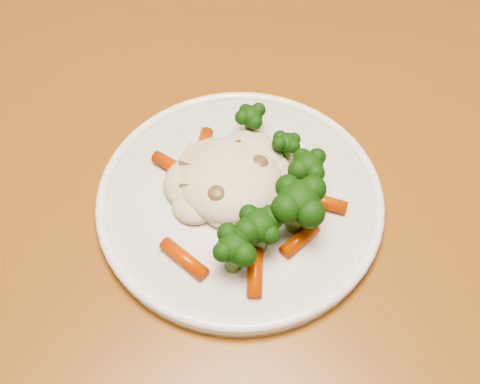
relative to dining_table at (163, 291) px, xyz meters
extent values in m
cube|color=brown|center=(0.00, 0.00, 0.07)|extent=(1.49, 1.25, 0.04)
cube|color=brown|center=(0.41, 0.55, -0.30)|extent=(0.08, 0.08, 0.71)
cylinder|color=white|center=(0.09, -0.02, 0.10)|extent=(0.25, 0.25, 0.01)
ellipsoid|color=beige|center=(0.09, 0.00, 0.12)|extent=(0.11, 0.10, 0.04)
ellipsoid|color=black|center=(0.04, -0.07, 0.12)|extent=(0.04, 0.04, 0.04)
ellipsoid|color=black|center=(0.07, -0.06, 0.13)|extent=(0.05, 0.05, 0.04)
ellipsoid|color=black|center=(0.10, -0.07, 0.13)|extent=(0.06, 0.06, 0.05)
ellipsoid|color=black|center=(0.14, -0.04, 0.12)|extent=(0.04, 0.04, 0.04)
ellipsoid|color=black|center=(0.15, -0.01, 0.12)|extent=(0.03, 0.03, 0.03)
ellipsoid|color=black|center=(0.14, 0.04, 0.12)|extent=(0.03, 0.03, 0.03)
cylinder|color=#BF3F04|center=(0.06, 0.04, 0.11)|extent=(0.03, 0.05, 0.01)
cylinder|color=#BF3F04|center=(0.09, 0.05, 0.11)|extent=(0.04, 0.03, 0.01)
cylinder|color=#BF3F04|center=(0.13, 0.01, 0.11)|extent=(0.05, 0.03, 0.01)
cylinder|color=#BF3F04|center=(0.01, -0.04, 0.11)|extent=(0.02, 0.05, 0.01)
cylinder|color=#BF3F04|center=(0.05, -0.08, 0.11)|extent=(0.04, 0.05, 0.01)
cylinder|color=#BF3F04|center=(0.10, -0.08, 0.11)|extent=(0.04, 0.01, 0.01)
cylinder|color=#BF3F04|center=(0.14, -0.07, 0.11)|extent=(0.03, 0.05, 0.01)
cylinder|color=#BF3F04|center=(0.11, 0.00, 0.12)|extent=(0.02, 0.05, 0.01)
ellipsoid|color=brown|center=(0.09, 0.00, 0.12)|extent=(0.03, 0.03, 0.02)
ellipsoid|color=brown|center=(0.11, -0.01, 0.12)|extent=(0.02, 0.02, 0.01)
ellipsoid|color=brown|center=(0.06, -0.01, 0.12)|extent=(0.02, 0.02, 0.02)
cube|color=tan|center=(0.08, 0.03, 0.12)|extent=(0.02, 0.02, 0.01)
cube|color=tan|center=(0.09, 0.03, 0.12)|extent=(0.02, 0.02, 0.01)
cube|color=tan|center=(0.05, 0.02, 0.12)|extent=(0.02, 0.02, 0.01)
cube|color=tan|center=(0.07, 0.04, 0.12)|extent=(0.03, 0.02, 0.01)
camera|label=1|loc=(-0.10, -0.25, 0.54)|focal=45.00mm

